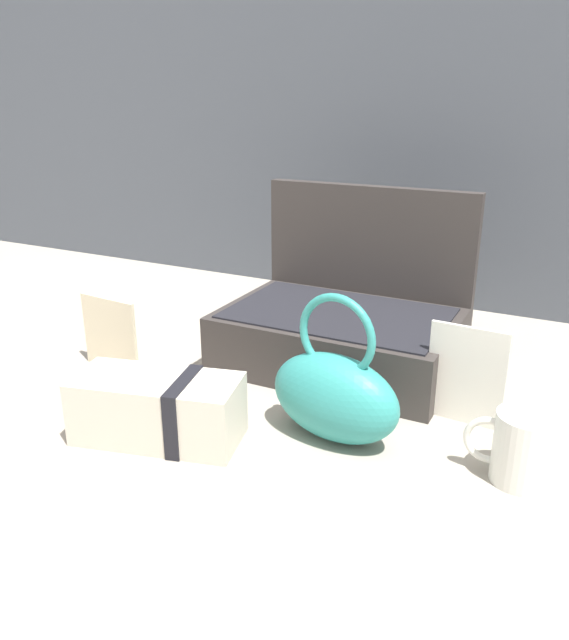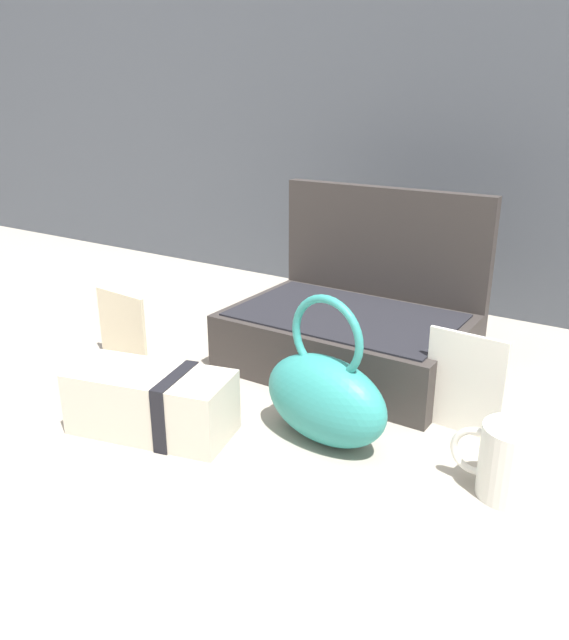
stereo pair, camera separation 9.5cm
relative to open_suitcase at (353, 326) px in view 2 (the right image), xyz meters
name	(u,v)px [view 2 (the right image)]	position (x,y,z in m)	size (l,w,h in m)	color
ground_plane	(276,388)	(-0.06, -0.16, -0.07)	(6.00, 6.00, 0.00)	#9E9384
open_suitcase	(353,326)	(0.00, 0.00, 0.00)	(0.40, 0.28, 0.30)	#332D2B
teal_pouch_handbag	(325,396)	(0.09, -0.25, 0.00)	(0.21, 0.12, 0.21)	teal
cream_toiletry_bag	(154,402)	(-0.13, -0.37, -0.03)	(0.25, 0.15, 0.10)	beige
coffee_mug	(509,461)	(0.33, -0.24, -0.03)	(0.11, 0.08, 0.09)	silver
info_card_left	(122,327)	(-0.35, -0.21, -0.01)	(0.12, 0.01, 0.13)	beige
poster_card_right	(464,384)	(0.24, -0.13, 0.00)	(0.11, 0.01, 0.15)	silver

